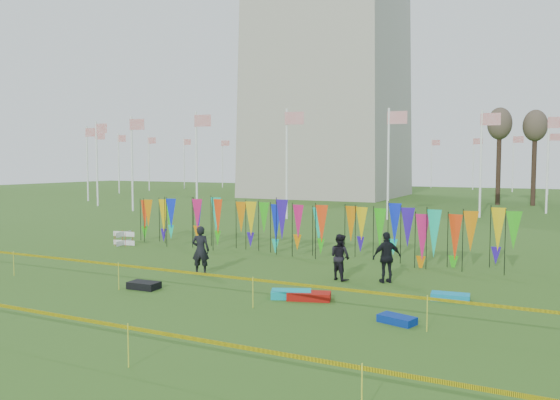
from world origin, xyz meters
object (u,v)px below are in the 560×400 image
at_px(box_kite, 124,238).
at_px(person_mid, 340,257).
at_px(person_left, 201,250).
at_px(kite_bag_red, 309,296).
at_px(kite_bag_blue, 397,319).
at_px(person_right, 387,257).
at_px(kite_bag_turquoise, 291,294).
at_px(kite_bag_teal, 450,297).
at_px(kite_bag_black, 144,285).

relative_size(box_kite, person_mid, 0.43).
relative_size(person_left, kite_bag_red, 1.39).
relative_size(box_kite, person_left, 0.39).
bearing_deg(person_mid, kite_bag_blue, 152.25).
relative_size(person_left, person_right, 1.02).
height_order(kite_bag_turquoise, kite_bag_teal, kite_bag_turquoise).
bearing_deg(box_kite, kite_bag_black, -44.11).
xyz_separation_m(person_left, person_mid, (4.95, 1.34, -0.08)).
bearing_deg(person_left, kite_bag_red, 141.30).
relative_size(person_left, person_mid, 1.10).
distance_m(person_mid, kite_bag_black, 6.73).
height_order(person_left, person_right, person_left).
relative_size(person_right, kite_bag_red, 1.36).
relative_size(box_kite, kite_bag_red, 0.54).
height_order(box_kite, kite_bag_black, box_kite).
bearing_deg(person_mid, kite_bag_black, 64.15).
bearing_deg(kite_bag_black, kite_bag_blue, -0.87).
relative_size(box_kite, kite_bag_teal, 0.63).
bearing_deg(person_left, kite_bag_black, 63.39).
relative_size(person_left, kite_bag_teal, 1.62).
bearing_deg(kite_bag_red, kite_bag_teal, 25.39).
bearing_deg(kite_bag_teal, kite_bag_blue, -105.72).
xyz_separation_m(person_right, kite_bag_black, (-6.86, -4.41, -0.76)).
relative_size(kite_bag_turquoise, kite_bag_black, 1.21).
bearing_deg(kite_bag_black, kite_bag_red, 11.18).
bearing_deg(kite_bag_turquoise, kite_bag_teal, 22.81).
bearing_deg(box_kite, kite_bag_red, -25.05).
distance_m(kite_bag_blue, kite_bag_black, 8.37).
height_order(person_right, kite_bag_blue, person_right).
xyz_separation_m(person_left, kite_bag_red, (5.09, -1.71, -0.78)).
xyz_separation_m(person_right, kite_bag_blue, (1.51, -4.54, -0.78)).
bearing_deg(kite_bag_teal, kite_bag_turquoise, -157.19).
bearing_deg(box_kite, person_right, -10.22).
height_order(kite_bag_turquoise, kite_bag_black, kite_bag_turquoise).
height_order(box_kite, kite_bag_red, box_kite).
relative_size(person_mid, kite_bag_black, 1.63).
bearing_deg(person_right, kite_bag_turquoise, 20.72).
xyz_separation_m(person_mid, kite_bag_turquoise, (-0.44, -3.09, -0.69)).
relative_size(box_kite, person_right, 0.40).
bearing_deg(kite_bag_red, person_right, 66.40).
bearing_deg(kite_bag_red, kite_bag_blue, -21.92).
height_order(kite_bag_blue, kite_bag_red, kite_bag_red).
xyz_separation_m(person_mid, kite_bag_red, (0.13, -3.05, -0.70)).
height_order(person_mid, kite_bag_teal, person_mid).
height_order(kite_bag_black, kite_bag_teal, kite_bag_black).
distance_m(box_kite, kite_bag_teal, 16.87).
bearing_deg(person_right, kite_bag_blue, 70.20).
bearing_deg(kite_bag_turquoise, kite_bag_red, 3.52).
xyz_separation_m(person_right, kite_bag_teal, (2.36, -1.53, -0.77)).
xyz_separation_m(person_left, person_right, (6.55, 1.63, -0.02)).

